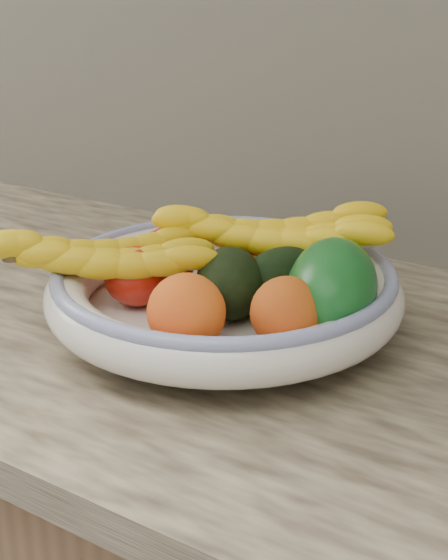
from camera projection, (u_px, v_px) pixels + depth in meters
fruit_bowl at (224, 290)px, 0.85m from camera, size 0.39×0.39×0.08m
clementine_back_left at (251, 252)px, 0.95m from camera, size 0.06×0.06×0.05m
clementine_back_right at (302, 267)px, 0.90m from camera, size 0.06×0.06×0.05m
clementine_back_mid at (262, 272)px, 0.89m from camera, size 0.06×0.06×0.05m
clementine_extra at (292, 266)px, 0.91m from camera, size 0.05×0.05×0.04m
tomato_left at (168, 255)px, 0.92m from camera, size 0.09×0.09×0.07m
tomato_near_left at (137, 276)px, 0.86m from camera, size 0.08×0.08×0.07m
avocado_center at (230, 283)px, 0.83m from camera, size 0.12×0.13×0.07m
avocado_right at (284, 278)px, 0.85m from camera, size 0.11×0.12×0.07m
green_mango at (332, 288)px, 0.79m from camera, size 0.16×0.17×0.12m
peach_front at (186, 312)px, 0.76m from camera, size 0.09×0.09×0.08m
peach_right at (287, 313)px, 0.75m from camera, size 0.08×0.08×0.07m
banana_bunch_back at (270, 241)px, 0.89m from camera, size 0.30×0.22×0.08m
banana_bunch_front at (101, 262)px, 0.84m from camera, size 0.26×0.26×0.07m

